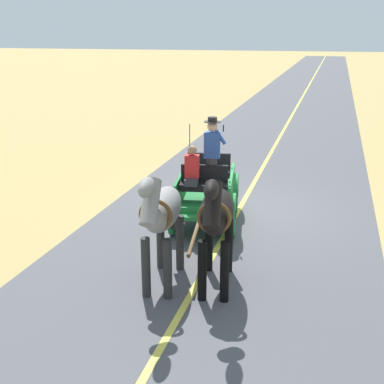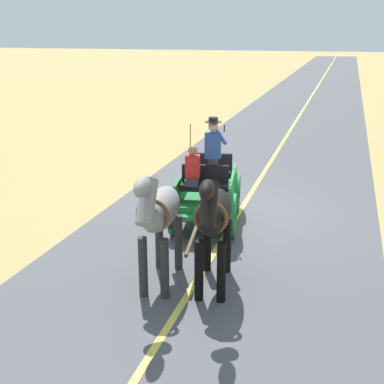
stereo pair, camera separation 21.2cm
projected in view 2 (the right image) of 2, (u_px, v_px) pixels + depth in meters
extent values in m
plane|color=tan|center=(240.00, 212.00, 12.41)|extent=(200.00, 200.00, 0.00)
cube|color=#4C4C51|center=(240.00, 212.00, 12.41)|extent=(6.47, 160.00, 0.01)
cube|color=#DBCC4C|center=(240.00, 212.00, 12.41)|extent=(0.12, 160.00, 0.00)
cube|color=#1E7233|center=(207.00, 195.00, 11.55)|extent=(1.52, 2.36, 0.12)
cube|color=#1E7233|center=(233.00, 184.00, 11.39)|extent=(0.38, 2.07, 0.44)
cube|color=#1E7233|center=(182.00, 182.00, 11.55)|extent=(0.38, 2.07, 0.44)
cube|color=#1E7233|center=(200.00, 218.00, 10.43)|extent=(1.10, 0.40, 0.08)
cube|color=#1E7233|center=(213.00, 187.00, 12.74)|extent=(0.74, 0.31, 0.06)
cube|color=black|center=(204.00, 187.00, 10.87)|extent=(1.06, 0.51, 0.14)
cube|color=black|center=(205.00, 175.00, 10.97)|extent=(1.02, 0.23, 0.44)
cube|color=black|center=(210.00, 173.00, 11.90)|extent=(1.06, 0.51, 0.14)
cube|color=black|center=(211.00, 162.00, 12.01)|extent=(1.02, 0.23, 0.44)
cylinder|color=#1E7233|center=(233.00, 215.00, 10.80)|extent=(0.24, 0.96, 0.96)
cylinder|color=black|center=(233.00, 215.00, 10.80)|extent=(0.15, 0.23, 0.21)
cylinder|color=#1E7233|center=(173.00, 213.00, 10.97)|extent=(0.24, 0.96, 0.96)
cylinder|color=black|center=(173.00, 213.00, 10.97)|extent=(0.15, 0.23, 0.21)
cylinder|color=#1E7233|center=(237.00, 193.00, 12.25)|extent=(0.24, 0.96, 0.96)
cylinder|color=black|center=(237.00, 193.00, 12.25)|extent=(0.15, 0.23, 0.21)
cylinder|color=#1E7233|center=(184.00, 191.00, 12.42)|extent=(0.24, 0.96, 0.96)
cylinder|color=black|center=(184.00, 191.00, 12.42)|extent=(0.15, 0.23, 0.21)
cylinder|color=brown|center=(194.00, 234.00, 9.50)|extent=(0.37, 1.99, 0.07)
cylinder|color=black|center=(190.00, 155.00, 10.69)|extent=(0.02, 0.02, 1.30)
cylinder|color=#2D2D33|center=(213.00, 178.00, 11.07)|extent=(0.22, 0.22, 0.90)
cube|color=#2D4C99|center=(213.00, 145.00, 10.84)|extent=(0.37, 0.27, 0.56)
sphere|color=tan|center=(213.00, 127.00, 10.72)|extent=(0.22, 0.22, 0.22)
cylinder|color=black|center=(213.00, 122.00, 10.69)|extent=(0.36, 0.36, 0.01)
cylinder|color=black|center=(213.00, 119.00, 10.68)|extent=(0.20, 0.20, 0.10)
cylinder|color=#2D4C99|center=(221.00, 137.00, 10.73)|extent=(0.27, 0.12, 0.32)
cube|color=black|center=(224.00, 128.00, 10.64)|extent=(0.03, 0.07, 0.14)
cube|color=#2D2D33|center=(192.00, 182.00, 10.75)|extent=(0.33, 0.36, 0.14)
cube|color=red|center=(193.00, 166.00, 10.76)|extent=(0.33, 0.24, 0.48)
sphere|color=#9E7051|center=(193.00, 150.00, 10.66)|extent=(0.20, 0.20, 0.20)
ellipsoid|color=black|center=(214.00, 211.00, 8.45)|extent=(0.78, 1.62, 0.64)
cylinder|color=black|center=(221.00, 272.00, 8.17)|extent=(0.15, 0.15, 1.05)
cylinder|color=black|center=(199.00, 271.00, 8.22)|extent=(0.15, 0.15, 1.05)
cylinder|color=black|center=(227.00, 245.00, 9.19)|extent=(0.15, 0.15, 1.05)
cylinder|color=black|center=(207.00, 244.00, 9.25)|extent=(0.15, 0.15, 1.05)
cylinder|color=black|center=(209.00, 205.00, 7.53)|extent=(0.35, 0.68, 0.73)
ellipsoid|color=black|center=(207.00, 190.00, 7.23)|extent=(0.29, 0.57, 0.28)
cube|color=black|center=(209.00, 202.00, 7.54)|extent=(0.13, 0.51, 0.56)
cylinder|color=black|center=(219.00, 213.00, 9.24)|extent=(0.11, 0.11, 0.70)
torus|color=brown|center=(211.00, 218.00, 7.91)|extent=(0.55, 0.15, 0.55)
ellipsoid|color=gray|center=(161.00, 208.00, 8.57)|extent=(0.73, 1.61, 0.64)
cylinder|color=#272726|center=(165.00, 269.00, 8.29)|extent=(0.15, 0.15, 1.05)
cylinder|color=#272726|center=(143.00, 267.00, 8.35)|extent=(0.15, 0.15, 1.05)
cylinder|color=#272726|center=(179.00, 243.00, 9.31)|extent=(0.15, 0.15, 1.05)
cylinder|color=#272726|center=(159.00, 241.00, 9.37)|extent=(0.15, 0.15, 1.05)
cylinder|color=gray|center=(147.00, 202.00, 7.66)|extent=(0.33, 0.67, 0.73)
ellipsoid|color=gray|center=(142.00, 187.00, 7.36)|extent=(0.28, 0.56, 0.28)
cube|color=#272726|center=(147.00, 199.00, 7.67)|extent=(0.11, 0.51, 0.56)
cylinder|color=#272726|center=(171.00, 211.00, 9.36)|extent=(0.11, 0.11, 0.70)
torus|color=brown|center=(152.00, 215.00, 8.03)|extent=(0.55, 0.13, 0.55)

